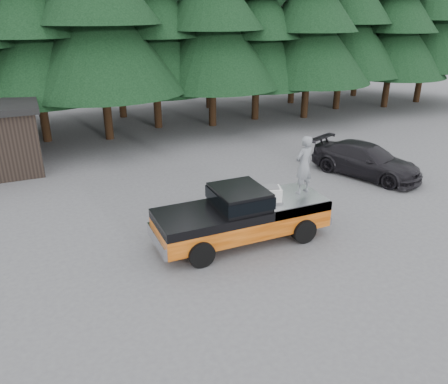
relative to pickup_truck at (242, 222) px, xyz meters
name	(u,v)px	position (x,y,z in m)	size (l,w,h in m)	color
ground	(220,242)	(-0.75, 0.13, -0.67)	(120.00, 120.00, 0.00)	#4C4C4E
pickup_truck	(242,222)	(0.00, 0.00, 0.00)	(6.00, 2.04, 1.33)	orange
truck_cab	(239,197)	(-0.10, 0.00, 0.96)	(1.66, 1.90, 0.59)	black
air_compressor	(270,195)	(0.98, -0.15, 0.90)	(0.69, 0.57, 0.47)	silver
man_on_bed	(304,165)	(2.39, 0.07, 1.69)	(0.75, 0.49, 2.04)	slate
parked_car	(366,160)	(8.11, 3.28, 0.09)	(2.11, 5.19, 1.50)	black
treeline	(113,1)	(-0.33, 17.33, 7.06)	(60.15, 16.05, 17.50)	black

